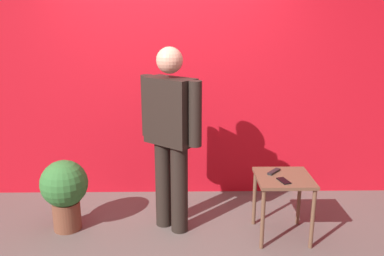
{
  "coord_description": "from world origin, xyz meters",
  "views": [
    {
      "loc": [
        0.17,
        -3.06,
        1.98
      ],
      "look_at": [
        0.22,
        0.55,
        0.97
      ],
      "focal_mm": 37.99,
      "sensor_mm": 36.0,
      "label": 1
    }
  ],
  "objects_px": {
    "standing_person": "(171,131)",
    "side_table": "(283,187)",
    "tv_remote": "(274,172)",
    "potted_plant": "(65,189)",
    "cell_phone": "(284,181)"
  },
  "relations": [
    {
      "from": "side_table",
      "to": "tv_remote",
      "type": "xyz_separation_m",
      "value": [
        -0.07,
        0.1,
        0.11
      ]
    },
    {
      "from": "cell_phone",
      "to": "tv_remote",
      "type": "relative_size",
      "value": 0.85
    },
    {
      "from": "cell_phone",
      "to": "potted_plant",
      "type": "bearing_deg",
      "value": 155.8
    },
    {
      "from": "standing_person",
      "to": "tv_remote",
      "type": "relative_size",
      "value": 10.13
    },
    {
      "from": "standing_person",
      "to": "side_table",
      "type": "relative_size",
      "value": 2.93
    },
    {
      "from": "standing_person",
      "to": "side_table",
      "type": "xyz_separation_m",
      "value": [
        1.02,
        -0.17,
        -0.48
      ]
    },
    {
      "from": "side_table",
      "to": "standing_person",
      "type": "bearing_deg",
      "value": 170.52
    },
    {
      "from": "standing_person",
      "to": "potted_plant",
      "type": "distance_m",
      "value": 1.14
    },
    {
      "from": "side_table",
      "to": "cell_phone",
      "type": "distance_m",
      "value": 0.15
    },
    {
      "from": "potted_plant",
      "to": "side_table",
      "type": "bearing_deg",
      "value": -4.3
    },
    {
      "from": "side_table",
      "to": "potted_plant",
      "type": "xyz_separation_m",
      "value": [
        -2.02,
        0.15,
        -0.08
      ]
    },
    {
      "from": "tv_remote",
      "to": "potted_plant",
      "type": "distance_m",
      "value": 1.95
    },
    {
      "from": "cell_phone",
      "to": "tv_remote",
      "type": "bearing_deg",
      "value": 85.39
    },
    {
      "from": "standing_person",
      "to": "potted_plant",
      "type": "height_order",
      "value": "standing_person"
    },
    {
      "from": "side_table",
      "to": "potted_plant",
      "type": "distance_m",
      "value": 2.02
    }
  ]
}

